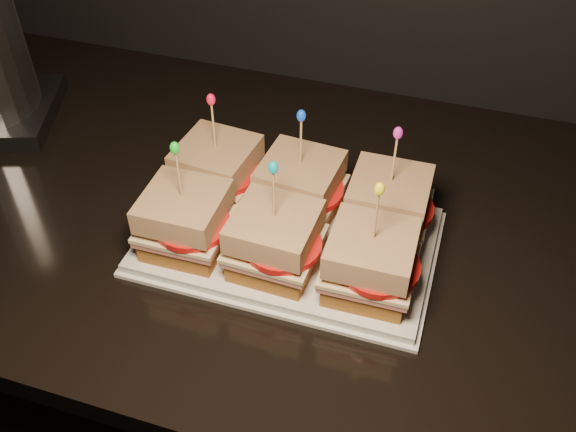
% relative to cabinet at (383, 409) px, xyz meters
% --- Properties ---
extents(cabinet, '(2.28, 0.70, 0.83)m').
position_rel_cabinet_xyz_m(cabinet, '(0.00, 0.00, 0.00)').
color(cabinet, black).
rests_on(cabinet, ground).
extents(granite_slab, '(2.32, 0.74, 0.04)m').
position_rel_cabinet_xyz_m(granite_slab, '(0.00, 0.00, 0.44)').
color(granite_slab, black).
rests_on(granite_slab, cabinet).
extents(platter, '(0.39, 0.24, 0.02)m').
position_rel_cabinet_xyz_m(platter, '(-0.17, -0.07, 0.46)').
color(platter, white).
rests_on(platter, granite_slab).
extents(platter_rim, '(0.40, 0.25, 0.01)m').
position_rel_cabinet_xyz_m(platter_rim, '(-0.17, -0.07, 0.46)').
color(platter_rim, white).
rests_on(platter_rim, granite_slab).
extents(sandwich_0_bread_bot, '(0.11, 0.11, 0.03)m').
position_rel_cabinet_xyz_m(sandwich_0_bread_bot, '(-0.29, -0.01, 0.49)').
color(sandwich_0_bread_bot, brown).
rests_on(sandwich_0_bread_bot, platter).
extents(sandwich_0_ham, '(0.12, 0.12, 0.01)m').
position_rel_cabinet_xyz_m(sandwich_0_ham, '(-0.29, -0.01, 0.50)').
color(sandwich_0_ham, '#C3665F').
rests_on(sandwich_0_ham, sandwich_0_bread_bot).
extents(sandwich_0_cheese, '(0.12, 0.12, 0.01)m').
position_rel_cabinet_xyz_m(sandwich_0_cheese, '(-0.29, -0.01, 0.51)').
color(sandwich_0_cheese, beige).
rests_on(sandwich_0_cheese, sandwich_0_ham).
extents(sandwich_0_tomato, '(0.10, 0.10, 0.01)m').
position_rel_cabinet_xyz_m(sandwich_0_tomato, '(-0.28, -0.02, 0.52)').
color(sandwich_0_tomato, red).
rests_on(sandwich_0_tomato, sandwich_0_cheese).
extents(sandwich_0_bread_top, '(0.11, 0.11, 0.03)m').
position_rel_cabinet_xyz_m(sandwich_0_bread_top, '(-0.29, -0.01, 0.54)').
color(sandwich_0_bread_top, brown).
rests_on(sandwich_0_bread_top, sandwich_0_tomato).
extents(sandwich_0_pick, '(0.00, 0.00, 0.09)m').
position_rel_cabinet_xyz_m(sandwich_0_pick, '(-0.29, -0.01, 0.59)').
color(sandwich_0_pick, tan).
rests_on(sandwich_0_pick, sandwich_0_bread_top).
extents(sandwich_0_frill, '(0.01, 0.01, 0.02)m').
position_rel_cabinet_xyz_m(sandwich_0_frill, '(-0.29, -0.01, 0.63)').
color(sandwich_0_frill, red).
rests_on(sandwich_0_frill, sandwich_0_pick).
extents(sandwich_1_bread_bot, '(0.11, 0.11, 0.03)m').
position_rel_cabinet_xyz_m(sandwich_1_bread_bot, '(-0.17, -0.01, 0.49)').
color(sandwich_1_bread_bot, brown).
rests_on(sandwich_1_bread_bot, platter).
extents(sandwich_1_ham, '(0.12, 0.11, 0.01)m').
position_rel_cabinet_xyz_m(sandwich_1_ham, '(-0.17, -0.01, 0.50)').
color(sandwich_1_ham, '#C3665F').
rests_on(sandwich_1_ham, sandwich_1_bread_bot).
extents(sandwich_1_cheese, '(0.12, 0.12, 0.01)m').
position_rel_cabinet_xyz_m(sandwich_1_cheese, '(-0.17, -0.01, 0.51)').
color(sandwich_1_cheese, beige).
rests_on(sandwich_1_cheese, sandwich_1_ham).
extents(sandwich_1_tomato, '(0.10, 0.10, 0.01)m').
position_rel_cabinet_xyz_m(sandwich_1_tomato, '(-0.15, -0.02, 0.52)').
color(sandwich_1_tomato, red).
rests_on(sandwich_1_tomato, sandwich_1_cheese).
extents(sandwich_1_bread_top, '(0.11, 0.11, 0.03)m').
position_rel_cabinet_xyz_m(sandwich_1_bread_top, '(-0.17, -0.01, 0.54)').
color(sandwich_1_bread_top, brown).
rests_on(sandwich_1_bread_top, sandwich_1_tomato).
extents(sandwich_1_pick, '(0.00, 0.00, 0.09)m').
position_rel_cabinet_xyz_m(sandwich_1_pick, '(-0.17, -0.01, 0.59)').
color(sandwich_1_pick, tan).
rests_on(sandwich_1_pick, sandwich_1_bread_top).
extents(sandwich_1_frill, '(0.01, 0.01, 0.02)m').
position_rel_cabinet_xyz_m(sandwich_1_frill, '(-0.17, -0.01, 0.63)').
color(sandwich_1_frill, blue).
rests_on(sandwich_1_frill, sandwich_1_pick).
extents(sandwich_2_bread_bot, '(0.10, 0.10, 0.03)m').
position_rel_cabinet_xyz_m(sandwich_2_bread_bot, '(-0.04, -0.01, 0.49)').
color(sandwich_2_bread_bot, brown).
rests_on(sandwich_2_bread_bot, platter).
extents(sandwich_2_ham, '(0.11, 0.11, 0.01)m').
position_rel_cabinet_xyz_m(sandwich_2_ham, '(-0.04, -0.01, 0.50)').
color(sandwich_2_ham, '#C3665F').
rests_on(sandwich_2_ham, sandwich_2_bread_bot).
extents(sandwich_2_cheese, '(0.11, 0.11, 0.01)m').
position_rel_cabinet_xyz_m(sandwich_2_cheese, '(-0.04, -0.01, 0.51)').
color(sandwich_2_cheese, beige).
rests_on(sandwich_2_cheese, sandwich_2_ham).
extents(sandwich_2_tomato, '(0.10, 0.10, 0.01)m').
position_rel_cabinet_xyz_m(sandwich_2_tomato, '(-0.03, -0.02, 0.52)').
color(sandwich_2_tomato, red).
rests_on(sandwich_2_tomato, sandwich_2_cheese).
extents(sandwich_2_bread_top, '(0.10, 0.10, 0.03)m').
position_rel_cabinet_xyz_m(sandwich_2_bread_top, '(-0.04, -0.01, 0.54)').
color(sandwich_2_bread_top, brown).
rests_on(sandwich_2_bread_top, sandwich_2_tomato).
extents(sandwich_2_pick, '(0.00, 0.00, 0.09)m').
position_rel_cabinet_xyz_m(sandwich_2_pick, '(-0.04, -0.01, 0.59)').
color(sandwich_2_pick, tan).
rests_on(sandwich_2_pick, sandwich_2_bread_top).
extents(sandwich_2_frill, '(0.01, 0.01, 0.02)m').
position_rel_cabinet_xyz_m(sandwich_2_frill, '(-0.04, -0.01, 0.63)').
color(sandwich_2_frill, '#D323A3').
rests_on(sandwich_2_frill, sandwich_2_pick).
extents(sandwich_3_bread_bot, '(0.10, 0.10, 0.03)m').
position_rel_cabinet_xyz_m(sandwich_3_bread_bot, '(-0.29, -0.12, 0.49)').
color(sandwich_3_bread_bot, brown).
rests_on(sandwich_3_bread_bot, platter).
extents(sandwich_3_ham, '(0.11, 0.11, 0.01)m').
position_rel_cabinet_xyz_m(sandwich_3_ham, '(-0.29, -0.12, 0.50)').
color(sandwich_3_ham, '#C3665F').
rests_on(sandwich_3_ham, sandwich_3_bread_bot).
extents(sandwich_3_cheese, '(0.11, 0.11, 0.01)m').
position_rel_cabinet_xyz_m(sandwich_3_cheese, '(-0.29, -0.12, 0.51)').
color(sandwich_3_cheese, beige).
rests_on(sandwich_3_cheese, sandwich_3_ham).
extents(sandwich_3_tomato, '(0.10, 0.10, 0.01)m').
position_rel_cabinet_xyz_m(sandwich_3_tomato, '(-0.28, -0.13, 0.52)').
color(sandwich_3_tomato, red).
rests_on(sandwich_3_tomato, sandwich_3_cheese).
extents(sandwich_3_bread_top, '(0.10, 0.10, 0.03)m').
position_rel_cabinet_xyz_m(sandwich_3_bread_top, '(-0.29, -0.12, 0.54)').
color(sandwich_3_bread_top, brown).
rests_on(sandwich_3_bread_top, sandwich_3_tomato).
extents(sandwich_3_pick, '(0.00, 0.00, 0.09)m').
position_rel_cabinet_xyz_m(sandwich_3_pick, '(-0.29, -0.12, 0.59)').
color(sandwich_3_pick, tan).
rests_on(sandwich_3_pick, sandwich_3_bread_top).
extents(sandwich_3_frill, '(0.01, 0.01, 0.02)m').
position_rel_cabinet_xyz_m(sandwich_3_frill, '(-0.29, -0.12, 0.63)').
color(sandwich_3_frill, green).
rests_on(sandwich_3_frill, sandwich_3_pick).
extents(sandwich_4_bread_bot, '(0.10, 0.10, 0.03)m').
position_rel_cabinet_xyz_m(sandwich_4_bread_bot, '(-0.17, -0.12, 0.49)').
color(sandwich_4_bread_bot, brown).
rests_on(sandwich_4_bread_bot, platter).
extents(sandwich_4_ham, '(0.11, 0.11, 0.01)m').
position_rel_cabinet_xyz_m(sandwich_4_ham, '(-0.17, -0.12, 0.50)').
color(sandwich_4_ham, '#C3665F').
rests_on(sandwich_4_ham, sandwich_4_bread_bot).
extents(sandwich_4_cheese, '(0.12, 0.11, 0.01)m').
position_rel_cabinet_xyz_m(sandwich_4_cheese, '(-0.17, -0.12, 0.51)').
color(sandwich_4_cheese, beige).
rests_on(sandwich_4_cheese, sandwich_4_ham).
extents(sandwich_4_tomato, '(0.10, 0.10, 0.01)m').
position_rel_cabinet_xyz_m(sandwich_4_tomato, '(-0.15, -0.13, 0.52)').
color(sandwich_4_tomato, red).
rests_on(sandwich_4_tomato, sandwich_4_cheese).
extents(sandwich_4_bread_top, '(0.11, 0.11, 0.03)m').
position_rel_cabinet_xyz_m(sandwich_4_bread_top, '(-0.17, -0.12, 0.54)').
color(sandwich_4_bread_top, brown).
rests_on(sandwich_4_bread_top, sandwich_4_tomato).
extents(sandwich_4_pick, '(0.00, 0.00, 0.09)m').
position_rel_cabinet_xyz_m(sandwich_4_pick, '(-0.17, -0.12, 0.59)').
color(sandwich_4_pick, tan).
rests_on(sandwich_4_pick, sandwich_4_bread_top).
extents(sandwich_4_frill, '(0.01, 0.01, 0.02)m').
position_rel_cabinet_xyz_m(sandwich_4_frill, '(-0.17, -0.12, 0.63)').
color(sandwich_4_frill, '#07A0BC').
rests_on(sandwich_4_frill, sandwich_4_pick).
extents(sandwich_5_bread_bot, '(0.10, 0.10, 0.03)m').
position_rel_cabinet_xyz_m(sandwich_5_bread_bot, '(-0.04, -0.12, 0.49)').
color(sandwich_5_bread_bot, brown).
rests_on(sandwich_5_bread_bot, platter).
extents(sandwich_5_ham, '(0.11, 0.11, 0.01)m').
position_rel_cabinet_xyz_m(sandwich_5_ham, '(-0.04, -0.12, 0.50)').
color(sandwich_5_ham, '#C3665F').
rests_on(sandwich_5_ham, sandwich_5_bread_bot).
extents(sandwich_5_cheese, '(0.11, 0.11, 0.01)m').
position_rel_cabinet_xyz_m(sandwich_5_cheese, '(-0.04, -0.12, 0.51)').
color(sandwich_5_cheese, beige).
rests_on(sandwich_5_cheese, sandwich_5_ham).
extents(sandwich_5_tomato, '(0.10, 0.10, 0.01)m').
position_rel_cabinet_xyz_m(sandwich_5_tomato, '(-0.03, -0.13, 0.52)').
color(sandwich_5_tomato, red).
rests_on(sandwich_5_tomato, sandwich_5_cheese).
extents(sandwich_5_bread_top, '(0.10, 0.10, 0.03)m').
position_rel_cabinet_xyz_m(sandwich_5_bread_top, '(-0.04, -0.12, 0.54)').
color(sandwich_5_bread_top, brown).
rests_on(sandwich_5_bread_top, sandwich_5_tomato).
extents(sandwich_5_pick, '(0.00, 0.00, 0.09)m').
position_rel_cabinet_xyz_m(sandwich_5_pick, '(-0.04, -0.12, 0.59)').
color(sandwich_5_pick, tan).
rests_on(sandwich_5_pick, sandwich_5_bread_top).
extents(sandwich_5_frill, '(0.01, 0.01, 0.02)m').
position_rel_cabinet_xyz_m(sandwich_5_frill, '(-0.04, -0.12, 0.63)').
color(sandwich_5_frill, yellow).
rests_on(sandwich_5_frill, sandwich_5_pick).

